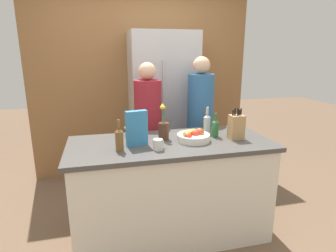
{
  "coord_description": "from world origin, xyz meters",
  "views": [
    {
      "loc": [
        -0.59,
        -2.31,
        1.7
      ],
      "look_at": [
        0.0,
        0.1,
        1.04
      ],
      "focal_mm": 30.0,
      "sensor_mm": 36.0,
      "label": 1
    }
  ],
  "objects": [
    {
      "name": "knife_block",
      "position": [
        0.6,
        -0.06,
        1.04
      ],
      "size": [
        0.13,
        0.11,
        0.29
      ],
      "color": "tan",
      "rests_on": "kitchen_island"
    },
    {
      "name": "refrigerator",
      "position": [
        0.21,
        1.25,
        0.98
      ],
      "size": [
        0.84,
        0.63,
        1.95
      ],
      "color": "#B7B7BC",
      "rests_on": "ground_plane"
    },
    {
      "name": "book_stack",
      "position": [
        -0.28,
        0.25,
        0.97
      ],
      "size": [
        0.2,
        0.16,
        0.1
      ],
      "color": "#B7A88E",
      "rests_on": "kitchen_island"
    },
    {
      "name": "ground_plane",
      "position": [
        0.0,
        0.0,
        0.0
      ],
      "size": [
        14.0,
        14.0,
        0.0
      ],
      "primitive_type": "plane",
      "color": "brown"
    },
    {
      "name": "cereal_box",
      "position": [
        -0.3,
        -0.03,
        1.07
      ],
      "size": [
        0.19,
        0.1,
        0.3
      ],
      "color": "teal",
      "rests_on": "kitchen_island"
    },
    {
      "name": "fruit_bowl",
      "position": [
        0.2,
        -0.03,
        0.97
      ],
      "size": [
        0.3,
        0.3,
        0.11
      ],
      "color": "silver",
      "rests_on": "kitchen_island"
    },
    {
      "name": "coffee_mug",
      "position": [
        -0.15,
        -0.19,
        0.97
      ],
      "size": [
        0.1,
        0.09,
        0.09
      ],
      "color": "silver",
      "rests_on": "kitchen_island"
    },
    {
      "name": "person_in_blue",
      "position": [
        0.53,
        0.69,
        0.94
      ],
      "size": [
        0.3,
        0.3,
        1.65
      ],
      "rotation": [
        0.0,
        0.0,
        0.38
      ],
      "color": "#383842",
      "rests_on": "ground_plane"
    },
    {
      "name": "back_wall_wood",
      "position": [
        0.0,
        1.61,
        1.3
      ],
      "size": [
        3.01,
        0.12,
        2.6
      ],
      "color": "olive",
      "rests_on": "ground_plane"
    },
    {
      "name": "bottle_wine",
      "position": [
        0.41,
        0.17,
        1.03
      ],
      "size": [
        0.06,
        0.06,
        0.26
      ],
      "color": "#B2BCC1",
      "rests_on": "kitchen_island"
    },
    {
      "name": "bottle_water",
      "position": [
        0.44,
        0.05,
        1.01
      ],
      "size": [
        0.07,
        0.07,
        0.23
      ],
      "color": "#286633",
      "rests_on": "kitchen_island"
    },
    {
      "name": "flower_vase",
      "position": [
        -0.05,
        0.09,
        1.02
      ],
      "size": [
        0.1,
        0.1,
        0.33
      ],
      "color": "#4C2D1E",
      "rests_on": "kitchen_island"
    },
    {
      "name": "bottle_vinegar",
      "position": [
        0.46,
        0.31,
        1.0
      ],
      "size": [
        0.07,
        0.07,
        0.2
      ],
      "color": "brown",
      "rests_on": "kitchen_island"
    },
    {
      "name": "person_at_sink",
      "position": [
        -0.09,
        0.65,
        0.9
      ],
      "size": [
        0.3,
        0.3,
        1.6
      ],
      "rotation": [
        0.0,
        0.0,
        0.39
      ],
      "color": "#383842",
      "rests_on": "ground_plane"
    },
    {
      "name": "bottle_oil",
      "position": [
        -0.46,
        -0.14,
        1.03
      ],
      "size": [
        0.07,
        0.07,
        0.26
      ],
      "color": "brown",
      "rests_on": "kitchen_island"
    },
    {
      "name": "kitchen_island",
      "position": [
        0.0,
        0.0,
        0.46
      ],
      "size": [
        1.81,
        0.79,
        0.92
      ],
      "color": "silver",
      "rests_on": "ground_plane"
    }
  ]
}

